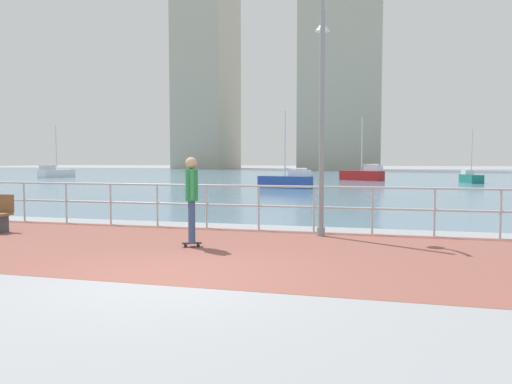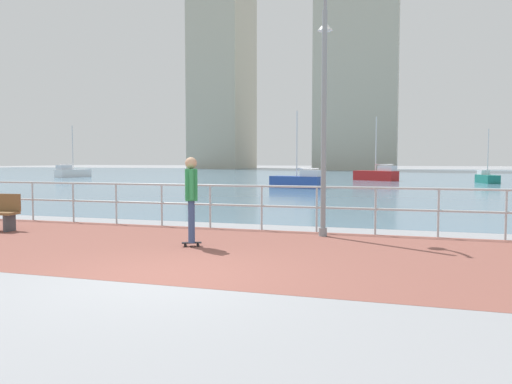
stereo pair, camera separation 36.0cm
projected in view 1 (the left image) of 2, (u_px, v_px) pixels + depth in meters
name	position (u px, v px, depth m)	size (l,w,h in m)	color
ground	(351.00, 179.00, 46.06)	(220.00, 220.00, 0.00)	gray
brick_paving	(223.00, 249.00, 9.72)	(28.00, 5.73, 0.01)	brown
harbor_water	(357.00, 176.00, 55.92)	(180.00, 88.00, 0.00)	slate
waterfront_railing	(259.00, 199.00, 12.43)	(25.25, 0.06, 1.14)	#B2BCC1
lamppost	(322.00, 99.00, 11.44)	(0.36, 0.81, 5.74)	gray
skateboarder	(191.00, 193.00, 9.94)	(0.41, 0.53, 1.83)	black
sailboat_red	(56.00, 172.00, 50.33)	(1.98, 3.96, 5.33)	white
sailboat_blue	(287.00, 181.00, 31.31)	(3.63, 2.07, 4.87)	#284799
sailboat_teal	(363.00, 174.00, 42.84)	(3.96, 3.13, 5.51)	#B21E1E
sailboat_navy	(471.00, 178.00, 38.51)	(1.43, 3.09, 4.17)	#197266
tower_concrete	(342.00, 64.00, 87.59)	(13.81, 13.75, 39.48)	#B2AD99
tower_steel	(207.00, 60.00, 104.87)	(10.63, 15.07, 48.01)	#B2AD99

